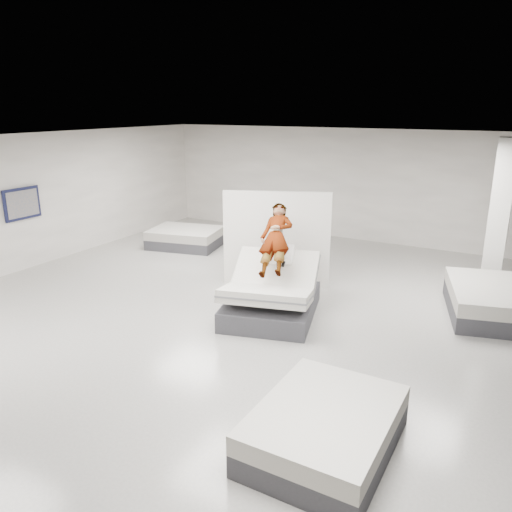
% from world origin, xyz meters
% --- Properties ---
extents(room, '(14.00, 14.04, 3.20)m').
position_xyz_m(room, '(0.00, 0.00, 1.60)').
color(room, '#B1ADA7').
rests_on(room, ground).
extents(hero_bed, '(2.07, 2.43, 1.21)m').
position_xyz_m(hero_bed, '(0.51, 0.81, 0.39)').
color(hero_bed, '#3D3D42').
rests_on(hero_bed, floor).
extents(person, '(0.94, 1.48, 1.54)m').
position_xyz_m(person, '(0.43, 1.11, 1.24)').
color(person, slate).
rests_on(person, hero_bed).
extents(remote, '(0.08, 0.15, 0.08)m').
position_xyz_m(remote, '(0.73, 0.83, 1.05)').
color(remote, black).
rests_on(remote, person).
extents(divider_panel, '(2.17, 0.96, 2.09)m').
position_xyz_m(divider_panel, '(-0.15, 2.31, 1.04)').
color(divider_panel, white).
rests_on(divider_panel, floor).
extents(flat_bed_right_far, '(2.06, 2.44, 0.58)m').
position_xyz_m(flat_bed_right_far, '(4.20, 2.79, 0.29)').
color(flat_bed_right_far, '#3D3D42').
rests_on(flat_bed_right_far, floor).
extents(flat_bed_right_near, '(1.47, 1.94, 0.53)m').
position_xyz_m(flat_bed_right_near, '(2.80, -2.33, 0.26)').
color(flat_bed_right_near, '#3D3D42').
rests_on(flat_bed_right_near, floor).
extents(flat_bed_left_far, '(2.12, 1.76, 0.51)m').
position_xyz_m(flat_bed_left_far, '(-3.78, 3.90, 0.26)').
color(flat_bed_left_far, '#3D3D42').
rests_on(flat_bed_left_far, floor).
extents(column, '(0.40, 0.40, 3.20)m').
position_xyz_m(column, '(4.00, 4.50, 1.60)').
color(column, white).
rests_on(column, floor).
extents(wall_poster, '(0.06, 0.95, 0.75)m').
position_xyz_m(wall_poster, '(-5.93, 0.50, 1.60)').
color(wall_poster, black).
rests_on(wall_poster, wall_left).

